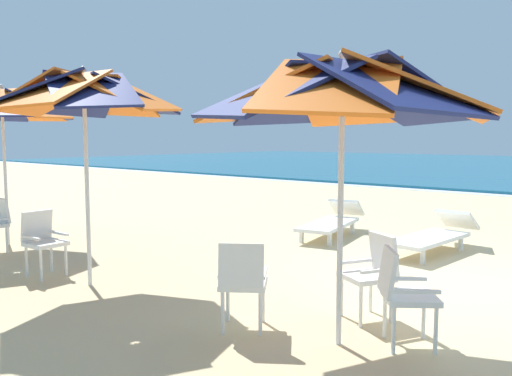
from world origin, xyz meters
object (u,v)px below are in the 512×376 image
beach_umbrella_0 (342,93)px  beach_umbrella_2 (2,106)px  plastic_chair_0 (402,291)px  plastic_chair_2 (243,279)px  beach_umbrella_1 (84,95)px  sun_lounger_1 (434,235)px  sun_lounger_2 (332,221)px  plastic_chair_1 (372,270)px  plastic_chair_3 (43,239)px

beach_umbrella_0 → beach_umbrella_2: beach_umbrella_2 is taller
plastic_chair_0 → plastic_chair_2: size_ratio=1.00×
plastic_chair_2 → beach_umbrella_1: beach_umbrella_1 is taller
beach_umbrella_0 → sun_lounger_1: size_ratio=1.17×
plastic_chair_0 → beach_umbrella_2: size_ratio=0.32×
plastic_chair_2 → sun_lounger_2: 4.98m
plastic_chair_1 → sun_lounger_2: plastic_chair_1 is taller
beach_umbrella_0 → beach_umbrella_2: size_ratio=0.94×
sun_lounger_2 → beach_umbrella_0: bearing=-57.4°
plastic_chair_2 → plastic_chair_3: (-3.33, -0.26, 0.00)m
plastic_chair_3 → beach_umbrella_2: size_ratio=0.32×
beach_umbrella_2 → sun_lounger_2: size_ratio=1.22×
beach_umbrella_0 → plastic_chair_1: (-0.09, 0.78, -1.71)m
plastic_chair_1 → beach_umbrella_1: size_ratio=0.32×
plastic_chair_2 → beach_umbrella_2: (-5.69, 0.32, 1.86)m
beach_umbrella_0 → plastic_chair_1: beach_umbrella_0 is taller
plastic_chair_1 → sun_lounger_2: 4.41m
plastic_chair_1 → sun_lounger_1: (-0.68, 3.38, -0.22)m
sun_lounger_1 → plastic_chair_2: bearing=-91.2°
beach_umbrella_1 → sun_lounger_1: size_ratio=1.22×
plastic_chair_2 → beach_umbrella_0: bearing=19.8°
plastic_chair_1 → plastic_chair_3: same height
beach_umbrella_2 → plastic_chair_0: bearing=2.6°
plastic_chair_2 → beach_umbrella_2: size_ratio=0.32×
plastic_chair_2 → sun_lounger_2: bearing=112.2°
plastic_chair_0 → beach_umbrella_1: 4.25m
plastic_chair_1 → beach_umbrella_1: bearing=-159.5°
plastic_chair_0 → beach_umbrella_2: 7.24m
beach_umbrella_1 → plastic_chair_3: (-0.88, -0.15, -1.84)m
plastic_chair_3 → beach_umbrella_2: 3.06m
beach_umbrella_2 → sun_lounger_2: bearing=48.4°
plastic_chair_2 → beach_umbrella_2: bearing=176.8°
beach_umbrella_2 → sun_lounger_1: (5.78, 4.15, -2.08)m
plastic_chair_0 → beach_umbrella_1: beach_umbrella_1 is taller
beach_umbrella_0 → sun_lounger_2: beach_umbrella_0 is taller
beach_umbrella_1 → sun_lounger_2: size_ratio=1.20×
plastic_chair_2 → beach_umbrella_1: 3.07m
plastic_chair_1 → sun_lounger_1: plastic_chair_1 is taller
plastic_chair_2 → plastic_chair_3: bearing=-175.6°
plastic_chair_2 → beach_umbrella_1: size_ratio=0.32×
plastic_chair_3 → sun_lounger_1: size_ratio=0.40×
plastic_chair_0 → plastic_chair_2: (-1.30, -0.64, 0.00)m
sun_lounger_1 → sun_lounger_2: size_ratio=0.98×
beach_umbrella_0 → plastic_chair_1: bearing=96.5°
plastic_chair_1 → plastic_chair_3: (-4.10, -1.35, 0.00)m
sun_lounger_2 → plastic_chair_1: bearing=-52.9°
beach_umbrella_1 → beach_umbrella_2: 3.27m
plastic_chair_2 → plastic_chair_3: size_ratio=1.00×
beach_umbrella_1 → beach_umbrella_2: size_ratio=0.99×
beach_umbrella_0 → plastic_chair_0: beach_umbrella_0 is taller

